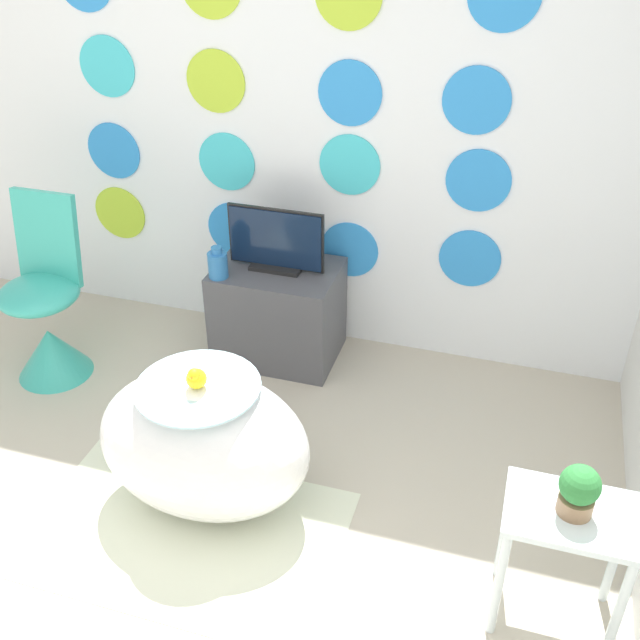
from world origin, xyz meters
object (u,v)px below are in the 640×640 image
(chair, at_px, (47,323))
(potted_plant_left, at_px, (579,490))
(bathtub, at_px, (204,443))
(tv, at_px, (276,243))
(vase, at_px, (218,264))

(chair, distance_m, potted_plant_left, 2.53)
(potted_plant_left, bearing_deg, bathtub, 173.36)
(tv, height_order, potted_plant_left, tv)
(chair, bearing_deg, vase, 22.48)
(tv, distance_m, potted_plant_left, 1.84)
(bathtub, xyz_separation_m, vase, (-0.31, 0.89, 0.27))
(potted_plant_left, bearing_deg, chair, 163.16)
(tv, relative_size, potted_plant_left, 2.69)
(chair, height_order, vase, chair)
(chair, height_order, potted_plant_left, chair)
(chair, xyz_separation_m, vase, (0.77, 0.32, 0.28))
(vase, bearing_deg, chair, -157.52)
(bathtub, height_order, vase, vase)
(vase, bearing_deg, potted_plant_left, -32.63)
(vase, xyz_separation_m, potted_plant_left, (1.63, -1.05, 0.02))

